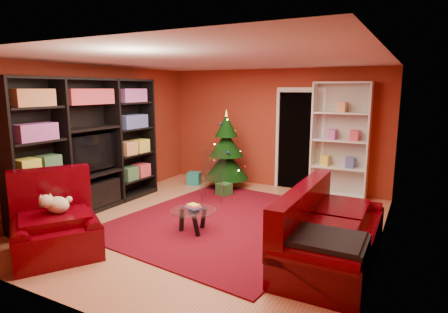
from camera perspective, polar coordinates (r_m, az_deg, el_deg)
The scene contains 18 objects.
floor at distance 6.24m, azimuth -1.75°, elevation -10.35°, with size 5.00×5.50×0.05m, color #AF6E4B.
ceiling at distance 5.85m, azimuth -1.90°, elevation 14.70°, with size 5.00×5.50×0.05m, color silver.
wall_back at distance 8.41m, azimuth 7.64°, elevation 4.25°, with size 5.00×0.05×2.60m, color maroon.
wall_left at distance 7.48m, azimuth -18.89°, elevation 3.03°, with size 0.05×5.50×2.60m, color maroon.
wall_right at distance 5.15m, azimuth 23.34°, elevation -0.34°, with size 0.05×5.50×2.60m, color maroon.
doorway at distance 8.21m, azimuth 11.42°, elevation 2.23°, with size 1.06×0.60×2.16m, color black, non-canonical shape.
rug at distance 6.32m, azimuth 0.47°, elevation -9.74°, with size 3.16×3.68×0.02m, color #5F0815.
media_unit at distance 7.04m, azimuth -19.83°, elevation 1.55°, with size 0.47×3.08×2.36m, color black, non-canonical shape.
christmas_tree at distance 8.21m, azimuth 0.36°, elevation 1.03°, with size 0.98×0.98×1.75m, color black, non-canonical shape.
gift_box_teal at distance 8.65m, azimuth -4.56°, elevation -3.33°, with size 0.28×0.28×0.28m, color teal.
gift_box_green at distance 7.73m, azimuth 0.00°, elevation -5.05°, with size 0.26×0.26×0.26m, color #256229.
gift_box_red at distance 8.90m, azimuth 0.06°, elevation -3.04°, with size 0.24×0.24×0.24m, color #9F2D19.
white_bookshelf at distance 7.83m, azimuth 17.26°, elevation 2.34°, with size 1.10×0.39×2.37m, color white, non-canonical shape.
armchair at distance 5.46m, azimuth -24.31°, elevation -9.13°, with size 1.14×1.14×0.89m, color #3D0007, non-canonical shape.
dog at distance 5.44m, azimuth -24.00°, elevation -6.75°, with size 0.40×0.30×0.29m, color beige, non-canonical shape.
sofa at distance 4.99m, azimuth 16.33°, elevation -10.01°, with size 2.23×1.00×0.96m, color #3D0007, non-canonical shape.
coffee_table at distance 5.81m, azimuth -4.65°, elevation -9.75°, with size 0.71×0.71×0.45m, color gray, non-canonical shape.
acrylic_chair at distance 7.32m, azimuth -1.71°, elevation -3.38°, with size 0.45×0.49×0.89m, color #66605B, non-canonical shape.
Camera 1 is at (2.90, -5.06, 2.18)m, focal length 30.00 mm.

